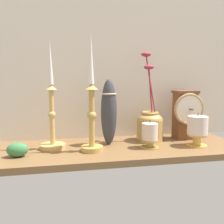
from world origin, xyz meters
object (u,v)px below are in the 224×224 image
at_px(candlestick_tall_left, 92,113).
at_px(brass_vase_jar, 150,124).
at_px(tall_ceramic_vase, 109,112).
at_px(candlestick_tall_center, 52,118).
at_px(mantel_clock, 185,114).
at_px(pillar_candle_front, 150,135).
at_px(pillar_candle_near_clock, 197,129).

height_order(candlestick_tall_left, brass_vase_jar, candlestick_tall_left).
bearing_deg(tall_ceramic_vase, candlestick_tall_center, -174.82).
height_order(brass_vase_jar, tall_ceramic_vase, brass_vase_jar).
xyz_separation_m(mantel_clock, brass_vase_jar, (-0.17, 0.00, -0.04)).
xyz_separation_m(mantel_clock, pillar_candle_front, (-0.21, -0.11, -0.06)).
height_order(pillar_candle_near_clock, tall_ceramic_vase, tall_ceramic_vase).
xyz_separation_m(candlestick_tall_center, tall_ceramic_vase, (0.23, 0.02, 0.02)).
bearing_deg(tall_ceramic_vase, pillar_candle_front, -29.08).
relative_size(brass_vase_jar, pillar_candle_front, 3.50).
relative_size(mantel_clock, candlestick_tall_left, 0.50).
distance_m(candlestick_tall_left, brass_vase_jar, 0.30).
distance_m(mantel_clock, pillar_candle_near_clock, 0.13).
bearing_deg(candlestick_tall_center, brass_vase_jar, 6.90).
relative_size(candlestick_tall_center, brass_vase_jar, 1.08).
bearing_deg(candlestick_tall_center, tall_ceramic_vase, 5.18).
bearing_deg(mantel_clock, candlestick_tall_left, -165.68).
bearing_deg(brass_vase_jar, mantel_clock, -0.16).
distance_m(mantel_clock, candlestick_tall_center, 0.58).
height_order(mantel_clock, candlestick_tall_center, candlestick_tall_center).
distance_m(candlestick_tall_left, candlestick_tall_center, 0.16).
xyz_separation_m(candlestick_tall_left, tall_ceramic_vase, (0.08, 0.08, -0.01)).
height_order(candlestick_tall_center, tall_ceramic_vase, candlestick_tall_center).
bearing_deg(tall_ceramic_vase, candlestick_tall_left, -134.54).
height_order(candlestick_tall_center, pillar_candle_near_clock, candlestick_tall_center).
xyz_separation_m(pillar_candle_near_clock, tall_ceramic_vase, (-0.34, 0.09, 0.07)).
bearing_deg(mantel_clock, pillar_candle_near_clock, -94.26).
bearing_deg(candlestick_tall_left, mantel_clock, 14.32).
bearing_deg(pillar_candle_front, candlestick_tall_left, 179.98).
height_order(brass_vase_jar, pillar_candle_front, brass_vase_jar).
relative_size(candlestick_tall_left, tall_ceramic_vase, 1.61).
bearing_deg(candlestick_tall_left, pillar_candle_near_clock, -1.49).
bearing_deg(candlestick_tall_left, pillar_candle_front, -0.02).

